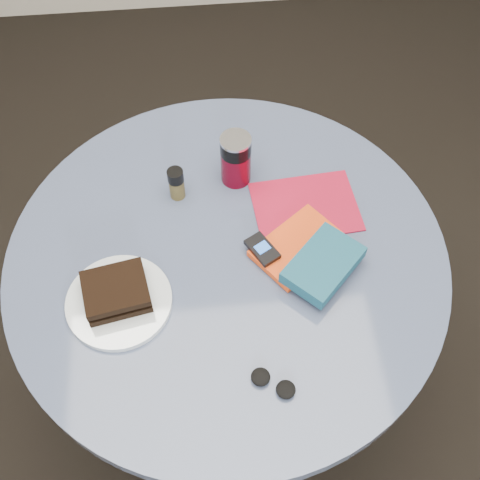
{
  "coord_description": "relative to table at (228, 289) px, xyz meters",
  "views": [
    {
      "loc": [
        -0.04,
        -0.73,
        1.9
      ],
      "look_at": [
        0.03,
        0.0,
        0.8
      ],
      "focal_mm": 45.0,
      "sensor_mm": 36.0,
      "label": 1
    }
  ],
  "objects": [
    {
      "name": "ground",
      "position": [
        0.0,
        0.0,
        -0.59
      ],
      "size": [
        4.0,
        4.0,
        0.0
      ],
      "primitive_type": "plane",
      "color": "black",
      "rests_on": "ground"
    },
    {
      "name": "table",
      "position": [
        0.0,
        0.0,
        0.0
      ],
      "size": [
        1.0,
        1.0,
        0.75
      ],
      "color": "black",
      "rests_on": "ground"
    },
    {
      "name": "plate",
      "position": [
        -0.24,
        -0.1,
        0.17
      ],
      "size": [
        0.25,
        0.25,
        0.01
      ],
      "primitive_type": "cylinder",
      "rotation": [
        0.0,
        0.0,
        0.11
      ],
      "color": "white",
      "rests_on": "table"
    },
    {
      "name": "sandwich",
      "position": [
        -0.24,
        -0.1,
        0.2
      ],
      "size": [
        0.15,
        0.13,
        0.05
      ],
      "color": "black",
      "rests_on": "plate"
    },
    {
      "name": "soda_can",
      "position": [
        0.04,
        0.22,
        0.23
      ],
      "size": [
        0.07,
        0.07,
        0.14
      ],
      "color": "#5C0415",
      "rests_on": "table"
    },
    {
      "name": "pepper_grinder",
      "position": [
        -0.1,
        0.18,
        0.21
      ],
      "size": [
        0.05,
        0.05,
        0.09
      ],
      "color": "#4D4321",
      "rests_on": "table"
    },
    {
      "name": "magazine",
      "position": [
        0.2,
        0.11,
        0.17
      ],
      "size": [
        0.26,
        0.2,
        0.0
      ],
      "primitive_type": "cube",
      "rotation": [
        0.0,
        0.0,
        0.08
      ],
      "color": "maroon",
      "rests_on": "table"
    },
    {
      "name": "red_book",
      "position": [
        0.16,
        -0.01,
        0.18
      ],
      "size": [
        0.24,
        0.22,
        0.02
      ],
      "primitive_type": "cube",
      "rotation": [
        0.0,
        0.0,
        0.65
      ],
      "color": "red",
      "rests_on": "magazine"
    },
    {
      "name": "novel",
      "position": [
        0.2,
        -0.07,
        0.2
      ],
      "size": [
        0.2,
        0.2,
        0.03
      ],
      "primitive_type": "cube",
      "rotation": [
        0.0,
        0.0,
        0.8
      ],
      "color": "navy",
      "rests_on": "red_book"
    },
    {
      "name": "mp3_player",
      "position": [
        0.08,
        -0.01,
        0.19
      ],
      "size": [
        0.08,
        0.09,
        0.01
      ],
      "color": "black",
      "rests_on": "red_book"
    },
    {
      "name": "headphones",
      "position": [
        0.06,
        -0.32,
        0.17
      ],
      "size": [
        0.1,
        0.08,
        0.02
      ],
      "color": "black",
      "rests_on": "table"
    }
  ]
}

